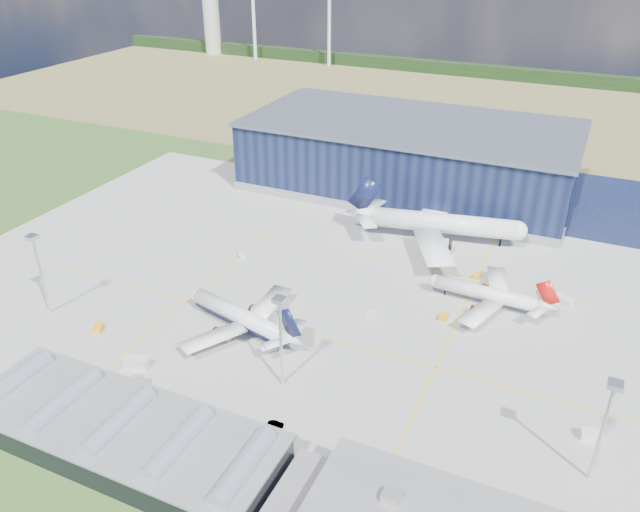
{
  "coord_description": "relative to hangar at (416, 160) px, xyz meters",
  "views": [
    {
      "loc": [
        63.58,
        -126.66,
        92.69
      ],
      "look_at": [
        0.16,
        11.99,
        9.99
      ],
      "focal_mm": 35.0,
      "sensor_mm": 36.0,
      "label": 1
    }
  ],
  "objects": [
    {
      "name": "airliner_widebody",
      "position": [
        21.39,
        -39.8,
        -2.01
      ],
      "size": [
        68.77,
        67.76,
        19.21
      ],
      "primitive_type": null,
      "rotation": [
        0.0,
        0.0,
        0.19
      ],
      "color": "white",
      "rests_on": "ground"
    },
    {
      "name": "apron",
      "position": [
        -2.81,
        -84.8,
        -11.59
      ],
      "size": [
        220.0,
        160.0,
        0.08
      ],
      "color": "#979792",
      "rests_on": "ground"
    },
    {
      "name": "glass_concourse",
      "position": [
        -9.26,
        -154.8,
        -7.93
      ],
      "size": [
        78.0,
        23.0,
        8.6
      ],
      "color": "black",
      "rests_on": "ground"
    },
    {
      "name": "gse_tug_a",
      "position": [
        -45.21,
        -125.95,
        -10.89
      ],
      "size": [
        3.38,
        4.07,
        1.46
      ],
      "primitive_type": "cube",
      "rotation": [
        0.0,
        0.0,
        0.42
      ],
      "color": "#FFA016",
      "rests_on": "ground"
    },
    {
      "name": "airliner_red",
      "position": [
        41.95,
        -72.85,
        -5.85
      ],
      "size": [
        36.93,
        36.2,
        11.52
      ],
      "primitive_type": null,
      "rotation": [
        0.0,
        0.0,
        3.09
      ],
      "color": "white",
      "rests_on": "ground"
    },
    {
      "name": "treeline",
      "position": [
        -2.81,
        205.2,
        -7.62
      ],
      "size": [
        600.0,
        8.0,
        8.0
      ],
      "primitive_type": "cube",
      "color": "black",
      "rests_on": "ground"
    },
    {
      "name": "gse_van_c",
      "position": [
        71.84,
        -113.81,
        -10.56
      ],
      "size": [
        4.82,
        3.28,
        2.11
      ],
      "primitive_type": "cube",
      "rotation": [
        0.0,
        0.0,
        1.86
      ],
      "color": "silver",
      "rests_on": "ground"
    },
    {
      "name": "ground",
      "position": [
        -2.81,
        -94.8,
        -11.62
      ],
      "size": [
        600.0,
        600.0,
        0.0
      ],
      "primitive_type": "plane",
      "color": "#31511E",
      "rests_on": "ground"
    },
    {
      "name": "light_mast_center",
      "position": [
        7.19,
        -124.8,
        3.82
      ],
      "size": [
        2.6,
        2.6,
        23.0
      ],
      "color": "silver",
      "rests_on": "ground"
    },
    {
      "name": "light_mast_west",
      "position": [
        -62.81,
        -124.8,
        3.82
      ],
      "size": [
        2.6,
        2.6,
        23.0
      ],
      "color": "silver",
      "rests_on": "ground"
    },
    {
      "name": "gse_van_a",
      "position": [
        -26.82,
        -133.68,
        -10.32
      ],
      "size": [
        6.36,
        3.91,
        2.58
      ],
      "primitive_type": "cube",
      "rotation": [
        0.0,
        0.0,
        1.81
      ],
      "color": "silver",
      "rests_on": "ground"
    },
    {
      "name": "gse_tug_b",
      "position": [
        33.67,
        -84.31,
        -10.97
      ],
      "size": [
        2.17,
        3.11,
        1.3
      ],
      "primitive_type": "cube",
      "rotation": [
        0.0,
        0.0,
        -0.06
      ],
      "color": "#FFA016",
      "rests_on": "ground"
    },
    {
      "name": "car_b",
      "position": [
        12.14,
        -137.28,
        -11.07
      ],
      "size": [
        3.5,
        1.89,
        1.09
      ],
      "primitive_type": "imported",
      "rotation": [
        0.0,
        0.0,
        1.8
      ],
      "color": "#99999E",
      "rests_on": "ground"
    },
    {
      "name": "light_mast_east",
      "position": [
        72.19,
        -124.8,
        3.82
      ],
      "size": [
        2.6,
        2.6,
        23.0
      ],
      "color": "silver",
      "rests_on": "ground"
    },
    {
      "name": "hangar",
      "position": [
        0.0,
        0.0,
        0.0
      ],
      "size": [
        145.0,
        62.0,
        26.1
      ],
      "color": "#0F1533",
      "rests_on": "ground"
    },
    {
      "name": "farmland",
      "position": [
        -2.81,
        125.2,
        -11.62
      ],
      "size": [
        600.0,
        220.0,
        0.01
      ],
      "primitive_type": "cube",
      "color": "olive",
      "rests_on": "ground"
    },
    {
      "name": "gse_cart_a",
      "position": [
        16.03,
        -90.84,
        -10.97
      ],
      "size": [
        2.56,
        3.33,
        1.3
      ],
      "primitive_type": "cube",
      "rotation": [
        0.0,
        0.0,
        -0.2
      ],
      "color": "silver",
      "rests_on": "ground"
    },
    {
      "name": "gse_tug_c",
      "position": [
        37.06,
        -59.2,
        -10.99
      ],
      "size": [
        2.39,
        3.19,
        1.25
      ],
      "primitive_type": "cube",
      "rotation": [
        0.0,
        0.0,
        -0.23
      ],
      "color": "#FFA016",
      "rests_on": "ground"
    },
    {
      "name": "horizon_dressing",
      "position": [
        -194.11,
        199.58,
        22.58
      ],
      "size": [
        440.2,
        18.0,
        70.0
      ],
      "color": "white",
      "rests_on": "ground"
    },
    {
      "name": "gse_cart_b",
      "position": [
        -32.06,
        -77.12,
        -10.97
      ],
      "size": [
        3.54,
        3.49,
        1.29
      ],
      "primitive_type": "cube",
      "rotation": [
        0.0,
        0.0,
        0.82
      ],
      "color": "silver",
      "rests_on": "ground"
    },
    {
      "name": "gse_van_b",
      "position": [
        61.55,
        -63.61,
        -10.49
      ],
      "size": [
        5.4,
        4.12,
        2.25
      ],
      "primitive_type": "cube",
      "rotation": [
        0.0,
        0.0,
        1.13
      ],
      "color": "silver",
      "rests_on": "ground"
    },
    {
      "name": "airstair",
      "position": [
        -20.98,
        -140.8,
        -10.1
      ],
      "size": [
        3.06,
        5.06,
        3.03
      ],
      "primitive_type": "cube",
      "rotation": [
        0.0,
        0.0,
        0.26
      ],
      "color": "silver",
      "rests_on": "ground"
    },
    {
      "name": "airliner_navy",
      "position": [
        -12.67,
        -110.14,
        -5.36
      ],
      "size": [
        46.24,
        45.63,
        12.51
      ],
      "primitive_type": null,
      "rotation": [
        0.0,
        0.0,
        2.9
      ],
      "color": "white",
      "rests_on": "ground"
    }
  ]
}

